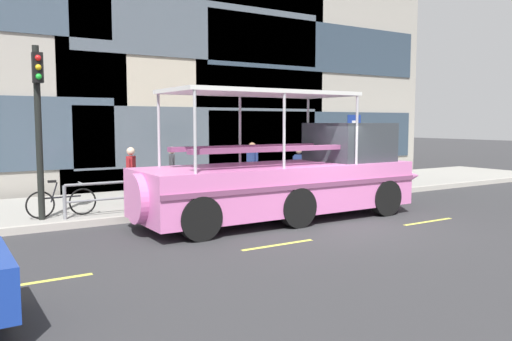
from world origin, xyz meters
TOP-DOWN VIEW (x-y plane):
  - ground_plane at (0.00, 0.00)m, footprint 120.00×120.00m
  - sidewalk at (0.00, 5.60)m, footprint 32.00×4.80m
  - curb_edge at (0.00, 3.11)m, footprint 32.00×0.18m
  - lane_centreline at (-0.00, -1.00)m, footprint 25.80×0.12m
  - curb_guardrail at (-0.25, 3.45)m, footprint 11.22×0.09m
  - traffic_light_pole at (-6.31, 3.67)m, footprint 0.24×0.46m
  - parking_sign at (4.11, 3.73)m, footprint 0.60×0.12m
  - leaned_bicycle at (-5.80, 3.85)m, footprint 1.74×0.46m
  - duck_tour_boat at (-0.21, 1.34)m, footprint 9.55×2.48m
  - pedestrian_near_bow at (2.03, 4.16)m, footprint 0.29×0.40m
  - pedestrian_mid_left at (0.40, 4.57)m, footprint 0.27×0.50m
  - pedestrian_mid_right at (-2.35, 4.81)m, footprint 0.29×0.45m
  - pedestrian_near_stern at (-3.71, 4.60)m, footprint 0.34×0.41m

SIDE VIEW (x-z plane):
  - ground_plane at x=0.00m, z-range 0.00..0.00m
  - lane_centreline at x=0.00m, z-range 0.00..0.01m
  - sidewalk at x=0.00m, z-range 0.00..0.18m
  - curb_edge at x=0.00m, z-range 0.00..0.18m
  - leaned_bicycle at x=-5.80m, z-range 0.08..1.04m
  - curb_guardrail at x=-0.25m, z-range 0.32..1.21m
  - duck_tour_boat at x=-0.21m, z-range -0.59..2.81m
  - pedestrian_near_bow at x=2.03m, z-range 0.34..1.90m
  - pedestrian_mid_right at x=-2.35m, z-range 0.35..2.03m
  - pedestrian_near_stern at x=-3.71m, z-range 0.36..2.06m
  - pedestrian_mid_left at x=0.40m, z-range 0.36..2.12m
  - parking_sign at x=4.11m, z-range 0.66..3.34m
  - traffic_light_pole at x=-6.31m, z-range 0.63..4.91m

